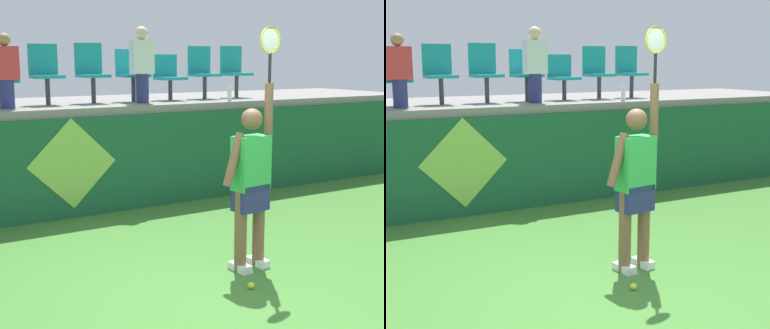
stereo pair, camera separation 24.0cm
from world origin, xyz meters
The scene contains 16 objects.
ground_plane centered at (0.00, 0.00, 0.00)m, with size 40.00×40.00×0.00m, color #3D752D.
court_back_wall centered at (0.00, 3.51, 0.70)m, with size 13.41×0.20×1.41m, color #195633.
spectator_platform centered at (0.00, 4.78, 1.47)m, with size 13.41×2.64×0.12m, color gray.
tennis_player centered at (0.67, 0.59, 0.96)m, with size 0.75×0.31×2.53m.
tennis_ball centered at (0.36, 0.13, 0.03)m, with size 0.07×0.07×0.07m, color #D1E533.
water_bottle centered at (2.46, 3.67, 1.65)m, with size 0.07×0.07×0.24m, color white.
stadium_chair_3 centered at (-1.02, 4.37, 1.97)m, with size 0.44×0.42×0.79m.
stadium_chair_4 centered at (-0.36, 4.37, 2.03)m, with size 0.44×0.42×0.90m.
stadium_chair_5 centered at (0.35, 4.37, 2.04)m, with size 0.44×0.42×0.92m.
stadium_chair_6 centered at (1.03, 4.36, 2.00)m, with size 0.44×0.42×0.83m.
stadium_chair_7 centered at (1.70, 4.36, 1.95)m, with size 0.44×0.42×0.75m.
stadium_chair_8 centered at (2.37, 4.37, 2.02)m, with size 0.44×0.42×0.90m.
stadium_chair_9 centered at (3.03, 4.37, 2.03)m, with size 0.44×0.42×0.91m.
spectator_0 centered at (-1.02, 3.95, 2.05)m, with size 0.34×0.20×1.02m.
spectator_1 centered at (1.03, 3.96, 2.14)m, with size 0.34×0.20×1.17m.
wall_signage_mount centered at (-0.32, 3.40, 0.00)m, with size 1.27×0.01×1.41m.
Camera 2 is at (-2.50, -4.12, 2.19)m, focal length 52.36 mm.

